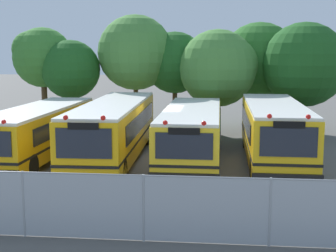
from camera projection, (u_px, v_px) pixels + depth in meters
ground_plane at (154, 160)px, 22.12m from camera, size 160.00×160.00×0.00m
school_bus_0 at (39, 130)px, 22.20m from camera, size 2.62×10.18×2.53m
school_bus_1 at (114, 128)px, 21.97m from camera, size 2.71×11.45×2.79m
school_bus_2 at (192, 132)px, 21.72m from camera, size 2.58×10.21×2.56m
school_bus_3 at (274, 130)px, 21.51m from camera, size 2.56×10.00×2.80m
tree_0 at (41, 56)px, 29.63m from camera, size 3.70×3.70×6.43m
tree_1 at (71, 70)px, 29.09m from camera, size 3.55×3.55×5.65m
tree_2 at (138, 53)px, 29.33m from camera, size 4.59×4.59×7.19m
tree_3 at (178, 62)px, 29.63m from camera, size 3.87×3.80×6.17m
tree_4 at (221, 67)px, 28.20m from camera, size 4.64×4.54×6.25m
tree_5 at (261, 61)px, 30.26m from camera, size 4.96×4.96×6.78m
tree_6 at (303, 64)px, 27.80m from camera, size 4.90×4.90×6.65m
chainlink_fence at (83, 205)px, 12.70m from camera, size 16.31×0.07×1.81m
traffic_cone at (226, 215)px, 13.91m from camera, size 0.39×0.39×0.51m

